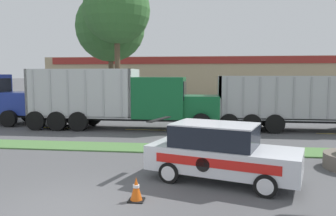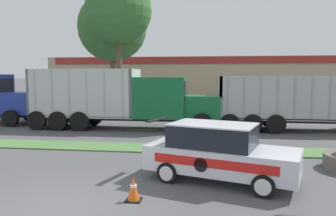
{
  "view_description": "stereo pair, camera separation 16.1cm",
  "coord_description": "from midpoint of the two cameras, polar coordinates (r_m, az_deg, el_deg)",
  "views": [
    {
      "loc": [
        3.4,
        -7.06,
        3.2
      ],
      "look_at": [
        1.63,
        7.21,
        1.76
      ],
      "focal_mm": 35.0,
      "sensor_mm": 36.0,
      "label": 1
    },
    {
      "loc": [
        3.56,
        -7.04,
        3.2
      ],
      "look_at": [
        1.63,
        7.21,
        1.76
      ],
      "focal_mm": 35.0,
      "sensor_mm": 36.0,
      "label": 2
    }
  ],
  "objects": [
    {
      "name": "ground_plane",
      "position": [
        8.49,
        -18.53,
        -16.72
      ],
      "size": [
        600.0,
        600.0,
        0.0
      ],
      "primitive_type": "plane",
      "color": "#515154"
    },
    {
      "name": "grass_verge",
      "position": [
        14.61,
        -6.91,
        -6.83
      ],
      "size": [
        120.0,
        1.7,
        0.06
      ],
      "primitive_type": "cube",
      "color": "#517F42",
      "rests_on": "ground_plane"
    },
    {
      "name": "centre_line_3",
      "position": [
        21.05,
        -18.83,
        -3.3
      ],
      "size": [
        2.4,
        0.14,
        0.01
      ],
      "primitive_type": "cube",
      "color": "yellow",
      "rests_on": "ground_plane"
    },
    {
      "name": "centre_line_4",
      "position": [
        19.32,
        -4.24,
        -3.79
      ],
      "size": [
        2.4,
        0.14,
        0.01
      ],
      "primitive_type": "cube",
      "color": "yellow",
      "rests_on": "ground_plane"
    },
    {
      "name": "centre_line_5",
      "position": [
        19.02,
        11.96,
        -4.06
      ],
      "size": [
        2.4,
        0.14,
        0.01
      ],
      "primitive_type": "cube",
      "color": "yellow",
      "rests_on": "ground_plane"
    },
    {
      "name": "dump_truck_lead",
      "position": [
        19.45,
        -5.46,
        1.11
      ],
      "size": [
        11.26,
        2.65,
        3.56
      ],
      "color": "black",
      "rests_on": "ground_plane"
    },
    {
      "name": "rally_car",
      "position": [
        10.11,
        8.64,
        -7.57
      ],
      "size": [
        4.82,
        3.07,
        1.78
      ],
      "color": "silver",
      "rests_on": "ground_plane"
    },
    {
      "name": "traffic_cone",
      "position": [
        8.64,
        -6.11,
        -13.88
      ],
      "size": [
        0.4,
        0.4,
        0.62
      ],
      "color": "black",
      "rests_on": "ground_plane"
    },
    {
      "name": "store_building_backdrop",
      "position": [
        44.14,
        7.91,
        5.02
      ],
      "size": [
        41.23,
        12.1,
        5.36
      ],
      "color": "tan",
      "rests_on": "ground_plane"
    },
    {
      "name": "tree_behind_left",
      "position": [
        26.49,
        -9.14,
        17.57
      ],
      "size": [
        5.15,
        5.15,
        12.03
      ],
      "color": "brown",
      "rests_on": "ground_plane"
    },
    {
      "name": "tree_behind_centre",
      "position": [
        29.66,
        -10.19,
        14.85
      ],
      "size": [
        5.97,
        5.97,
        11.82
      ],
      "color": "brown",
      "rests_on": "ground_plane"
    }
  ]
}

